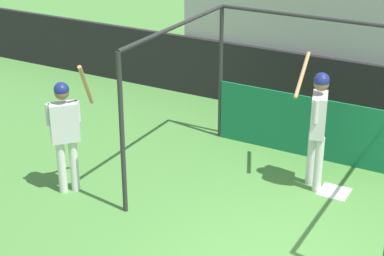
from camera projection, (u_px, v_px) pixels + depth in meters
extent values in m
cube|color=#1E6B3D|center=(226.00, 33.00, 13.50)|extent=(0.45, 0.40, 0.10)
cube|color=#1E6B3D|center=(230.00, 21.00, 13.55)|extent=(0.45, 0.06, 0.40)
cube|color=#1E6B3D|center=(250.00, 37.00, 13.25)|extent=(0.45, 0.40, 0.10)
cube|color=#1E6B3D|center=(254.00, 24.00, 13.30)|extent=(0.45, 0.06, 0.40)
cube|color=#1E6B3D|center=(274.00, 40.00, 13.00)|extent=(0.45, 0.40, 0.10)
cube|color=#1E6B3D|center=(278.00, 27.00, 13.06)|extent=(0.45, 0.06, 0.40)
cube|color=#1E6B3D|center=(300.00, 44.00, 12.76)|extent=(0.45, 0.40, 0.10)
cube|color=#1E6B3D|center=(304.00, 31.00, 12.81)|extent=(0.45, 0.06, 0.40)
cube|color=#1E6B3D|center=(327.00, 48.00, 12.51)|extent=(0.45, 0.40, 0.10)
cube|color=#1E6B3D|center=(331.00, 34.00, 12.56)|extent=(0.45, 0.06, 0.40)
cube|color=#1E6B3D|center=(354.00, 52.00, 12.27)|extent=(0.45, 0.40, 0.10)
cube|color=#1E6B3D|center=(358.00, 38.00, 12.32)|extent=(0.45, 0.06, 0.40)
cube|color=#1E6B3D|center=(383.00, 56.00, 12.02)|extent=(0.45, 0.40, 0.10)
cube|color=#1E6B3D|center=(242.00, 7.00, 13.98)|extent=(0.45, 0.40, 0.10)
cube|color=#1E6B3D|center=(266.00, 10.00, 13.73)|extent=(0.45, 0.40, 0.10)
cube|color=#1E6B3D|center=(290.00, 13.00, 13.48)|extent=(0.45, 0.40, 0.10)
cube|color=#1E6B3D|center=(294.00, 0.00, 13.54)|extent=(0.45, 0.06, 0.40)
cube|color=#1E6B3D|center=(315.00, 16.00, 13.24)|extent=(0.45, 0.40, 0.10)
cube|color=#1E6B3D|center=(319.00, 3.00, 13.29)|extent=(0.45, 0.06, 0.40)
cube|color=#1E6B3D|center=(341.00, 19.00, 12.99)|extent=(0.45, 0.40, 0.10)
cube|color=#1E6B3D|center=(345.00, 6.00, 13.04)|extent=(0.45, 0.06, 0.40)
cube|color=#1E6B3D|center=(368.00, 22.00, 12.75)|extent=(0.45, 0.40, 0.10)
cube|color=#1E6B3D|center=(372.00, 9.00, 12.80)|extent=(0.45, 0.06, 0.40)
cylinder|color=#282828|center=(122.00, 135.00, 8.93)|extent=(0.07, 0.07, 2.43)
cylinder|color=#282828|center=(221.00, 74.00, 11.37)|extent=(0.07, 0.07, 2.43)
cylinder|color=#282828|center=(177.00, 26.00, 9.66)|extent=(0.06, 3.05, 0.06)
cylinder|color=#282828|center=(328.00, 19.00, 10.05)|extent=(3.74, 0.06, 0.06)
cube|color=#14663D|center=(319.00, 129.00, 10.78)|extent=(3.67, 0.03, 1.09)
cube|color=white|center=(334.00, 192.00, 9.91)|extent=(0.44, 0.44, 0.02)
cylinder|color=silver|center=(318.00, 165.00, 9.78)|extent=(0.16, 0.16, 0.91)
cylinder|color=silver|center=(311.00, 158.00, 10.00)|extent=(0.16, 0.16, 0.91)
cube|color=#B7B7B7|center=(319.00, 115.00, 9.58)|extent=(0.35, 0.52, 0.64)
sphere|color=brown|center=(321.00, 84.00, 9.38)|extent=(0.23, 0.23, 0.23)
sphere|color=navy|center=(322.00, 80.00, 9.36)|extent=(0.24, 0.24, 0.24)
cylinder|color=#B7B7B7|center=(316.00, 112.00, 9.31)|extent=(0.09, 0.09, 0.35)
cylinder|color=#B7B7B7|center=(317.00, 100.00, 9.75)|extent=(0.09, 0.09, 0.35)
cylinder|color=#AD7F4C|center=(302.00, 75.00, 9.68)|extent=(0.14, 0.74, 0.54)
sphere|color=#AD7F4C|center=(324.00, 93.00, 9.65)|extent=(0.08, 0.08, 0.08)
cylinder|color=silver|center=(62.00, 167.00, 9.76)|extent=(0.18, 0.18, 0.85)
cylinder|color=silver|center=(74.00, 165.00, 9.82)|extent=(0.18, 0.18, 0.85)
cube|color=#B7B7B7|center=(64.00, 122.00, 9.50)|extent=(0.44, 0.46, 0.60)
sphere|color=brown|center=(62.00, 93.00, 9.31)|extent=(0.21, 0.21, 0.21)
sphere|color=navy|center=(61.00, 90.00, 9.29)|extent=(0.22, 0.22, 0.22)
cylinder|color=#B7B7B7|center=(48.00, 115.00, 9.42)|extent=(0.10, 0.10, 0.33)
cylinder|color=#B7B7B7|center=(78.00, 111.00, 9.54)|extent=(0.10, 0.10, 0.33)
cylinder|color=#AD7F4C|center=(86.00, 85.00, 9.38)|extent=(0.27, 0.54, 0.76)
sphere|color=#AD7F4C|center=(71.00, 108.00, 9.55)|extent=(0.08, 0.08, 0.08)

